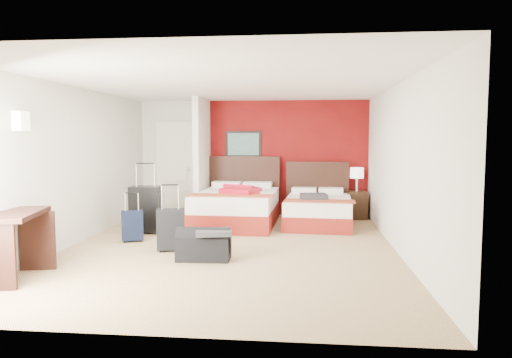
# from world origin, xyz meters

# --- Properties ---
(ground) EXTENTS (6.50, 6.50, 0.00)m
(ground) POSITION_xyz_m (0.00, 0.00, 0.00)
(ground) COLOR tan
(ground) RESTS_ON ground
(room_walls) EXTENTS (5.02, 6.52, 2.50)m
(room_walls) POSITION_xyz_m (-1.40, 1.42, 1.26)
(room_walls) COLOR silver
(room_walls) RESTS_ON ground
(red_accent_panel) EXTENTS (3.50, 0.04, 2.50)m
(red_accent_panel) POSITION_xyz_m (0.75, 3.23, 1.25)
(red_accent_panel) COLOR maroon
(red_accent_panel) RESTS_ON ground
(partition_wall) EXTENTS (0.12, 1.20, 2.50)m
(partition_wall) POSITION_xyz_m (-1.00, 2.61, 1.25)
(partition_wall) COLOR silver
(partition_wall) RESTS_ON ground
(entry_door) EXTENTS (0.82, 0.06, 2.05)m
(entry_door) POSITION_xyz_m (-1.75, 3.20, 1.02)
(entry_door) COLOR silver
(entry_door) RESTS_ON ground
(bed_left) EXTENTS (1.57, 2.18, 0.64)m
(bed_left) POSITION_xyz_m (-0.18, 1.96, 0.32)
(bed_left) COLOR white
(bed_left) RESTS_ON ground
(bed_right) EXTENTS (1.36, 1.86, 0.54)m
(bed_right) POSITION_xyz_m (1.41, 2.04, 0.27)
(bed_right) COLOR white
(bed_right) RESTS_ON ground
(red_suitcase_open) EXTENTS (0.95, 1.08, 0.11)m
(red_suitcase_open) POSITION_xyz_m (-0.08, 1.86, 0.70)
(red_suitcase_open) COLOR red
(red_suitcase_open) RESTS_ON bed_left
(jacket_bundle) EXTENTS (0.53, 0.45, 0.11)m
(jacket_bundle) POSITION_xyz_m (1.31, 1.74, 0.59)
(jacket_bundle) COLOR #37373C
(jacket_bundle) RESTS_ON bed_right
(nightstand) EXTENTS (0.44, 0.44, 0.57)m
(nightstand) POSITION_xyz_m (2.22, 2.87, 0.29)
(nightstand) COLOR black
(nightstand) RESTS_ON ground
(table_lamp) EXTENTS (0.36, 0.36, 0.50)m
(table_lamp) POSITION_xyz_m (2.22, 2.87, 0.82)
(table_lamp) COLOR silver
(table_lamp) RESTS_ON nightstand
(suitcase_black) EXTENTS (0.55, 0.36, 0.81)m
(suitcase_black) POSITION_xyz_m (-1.67, 0.99, 0.40)
(suitcase_black) COLOR black
(suitcase_black) RESTS_ON ground
(suitcase_charcoal) EXTENTS (0.45, 0.34, 0.60)m
(suitcase_charcoal) POSITION_xyz_m (-0.86, -0.26, 0.30)
(suitcase_charcoal) COLOR black
(suitcase_charcoal) RESTS_ON ground
(suitcase_navy) EXTENTS (0.39, 0.32, 0.47)m
(suitcase_navy) POSITION_xyz_m (-1.66, 0.29, 0.24)
(suitcase_navy) COLOR black
(suitcase_navy) RESTS_ON ground
(duffel_bag) EXTENTS (0.75, 0.42, 0.37)m
(duffel_bag) POSITION_xyz_m (-0.26, -0.72, 0.19)
(duffel_bag) COLOR black
(duffel_bag) RESTS_ON ground
(jacket_draped) EXTENTS (0.55, 0.49, 0.06)m
(jacket_draped) POSITION_xyz_m (-0.11, -0.77, 0.40)
(jacket_draped) COLOR #353539
(jacket_draped) RESTS_ON duffel_bag
(desk) EXTENTS (0.69, 1.06, 0.82)m
(desk) POSITION_xyz_m (-2.28, -1.84, 0.41)
(desk) COLOR black
(desk) RESTS_ON ground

